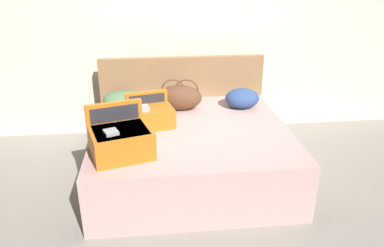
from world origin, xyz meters
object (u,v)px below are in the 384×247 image
Objects in this scene: duffel_bag at (180,97)px; pillow_near_headboard at (242,98)px; pillow_center_head at (123,99)px; hard_case_large at (120,139)px; bed at (191,152)px; hard_case_medium at (150,114)px.

duffel_bag reaches higher than pillow_near_headboard.
pillow_center_head is at bearing 165.32° from duffel_bag.
bed is at bearing 20.76° from hard_case_large.
duffel_bag reaches higher than hard_case_medium.
hard_case_large is at bearing -120.44° from duffel_bag.
hard_case_medium is at bearing -129.40° from duffel_bag.
bed is at bearing -28.59° from hard_case_medium.
pillow_near_headboard is at bearing -7.87° from pillow_center_head.
pillow_near_headboard is 1.32m from pillow_center_head.
hard_case_medium is 1.11× the size of pillow_center_head.
hard_case_medium is at bearing 50.60° from hard_case_large.
pillow_center_head is (-0.62, 0.16, -0.05)m from duffel_bag.
bed is 0.65m from duffel_bag.
bed is 5.05× the size of pillow_near_headboard.
hard_case_large reaches higher than bed.
bed is 0.89m from hard_case_large.
hard_case_large is 1.20× the size of hard_case_medium.
pillow_center_head is (-0.69, 0.66, 0.36)m from bed.
hard_case_large is 0.63m from hard_case_medium.
pillow_near_headboard is at bearing 7.30° from hard_case_medium.
pillow_center_head is (-1.31, 0.18, -0.02)m from pillow_near_headboard.
duffel_bag is (0.57, 0.97, 0.00)m from hard_case_large.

